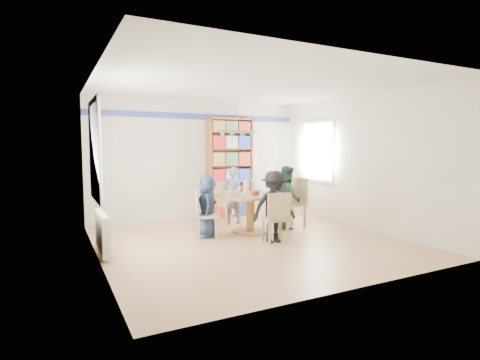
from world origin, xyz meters
TOP-DOWN VIEW (x-y plane):
  - ground at (0.00, 0.00)m, footprint 5.00×5.00m
  - room_shell at (-0.26, 0.87)m, footprint 5.00×5.00m
  - radiator at (-2.42, 0.30)m, footprint 0.12×1.00m
  - dining_table at (0.33, 0.62)m, footprint 1.30×1.30m
  - chair_left at (-0.66, 0.60)m, footprint 0.47×0.47m
  - chair_right at (1.39, 0.62)m, footprint 0.51×0.51m
  - chair_far at (0.33, 1.68)m, footprint 0.45×0.45m
  - chair_near at (0.31, -0.37)m, footprint 0.46×0.46m
  - person_left at (-0.54, 0.66)m, footprint 0.50×0.63m
  - person_right at (1.19, 0.62)m, footprint 0.67×0.75m
  - person_far at (0.38, 1.49)m, footprint 0.48×0.34m
  - person_near at (0.33, -0.25)m, footprint 0.83×0.51m
  - bookshelf at (0.71, 2.34)m, footprint 1.11×0.33m
  - tableware at (0.31, 0.64)m, footprint 1.13×1.13m

SIDE VIEW (x-z plane):
  - ground at x=0.00m, z-range 0.00..0.00m
  - radiator at x=-2.42m, z-range 0.05..0.65m
  - chair_left at x=-0.66m, z-range 0.04..0.90m
  - chair_far at x=0.33m, z-range 0.04..0.93m
  - chair_near at x=0.31m, z-range 0.04..0.93m
  - dining_table at x=0.33m, z-range 0.18..0.93m
  - person_left at x=-0.54m, z-range 0.00..1.12m
  - chair_right at x=1.39m, z-range 0.05..1.08m
  - person_far at x=0.38m, z-range 0.00..1.24m
  - person_near at x=0.33m, z-range 0.00..1.25m
  - person_right at x=1.19m, z-range 0.00..1.28m
  - tableware at x=0.31m, z-range 0.67..0.96m
  - bookshelf at x=0.71m, z-range -0.02..2.31m
  - room_shell at x=-0.26m, z-range -0.85..4.15m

